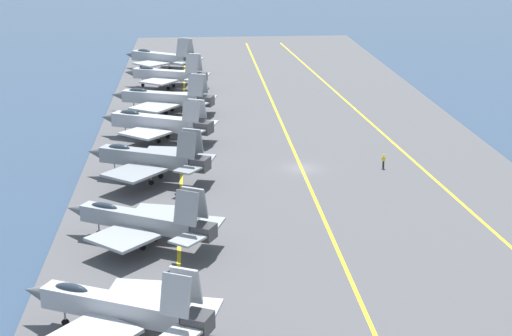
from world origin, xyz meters
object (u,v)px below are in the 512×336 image
Objects in this scene: crew_yellow_vest at (384,160)px; parked_jet_seventh at (166,75)px; parked_jet_third at (141,221)px; parked_jet_fifth at (156,123)px; parked_jet_fourth at (149,158)px; parked_jet_sixth at (163,98)px; parked_jet_second at (118,307)px; parked_jet_eighth at (161,58)px.

parked_jet_seventh is at bearing 29.63° from crew_yellow_vest.
parked_jet_third is 70.15m from parked_jet_seventh.
parked_jet_fifth is 9.44× the size of crew_yellow_vest.
parked_jet_fourth is 0.93× the size of parked_jet_fifth.
parked_jet_fourth is 0.91× the size of parked_jet_sixth.
parked_jet_fifth is at bearing 0.04° from parked_jet_third.
parked_jet_third is 18.68m from parked_jet_fourth.
parked_jet_sixth reaches higher than crew_yellow_vest.
parked_jet_fifth is (53.31, -0.67, 0.00)m from parked_jet_second.
parked_jet_fourth is 28.60m from crew_yellow_vest.
crew_yellow_vest is at bearing -37.03° from parked_jet_second.
parked_jet_sixth is at bearing -1.65° from parked_jet_fifth.
parked_jet_fourth reaches higher than parked_jet_seventh.
parked_jet_fourth is 33.11m from parked_jet_sixth.
crew_yellow_vest is (2.55, -28.43, -1.77)m from parked_jet_fourth.
parked_jet_third is at bearing 179.67° from parked_jet_seventh.
parked_jet_sixth is at bearing -179.96° from parked_jet_seventh.
parked_jet_seventh is (70.15, -0.41, 0.06)m from parked_jet_third.
parked_jet_eighth is (35.09, 1.52, 0.26)m from parked_jet_sixth.
parked_jet_eighth reaches higher than crew_yellow_vest.
parked_jet_second is at bearing 179.18° from parked_jet_fourth.
parked_jet_third is 0.96× the size of parked_jet_eighth.
parked_jet_fourth is at bearing -0.82° from parked_jet_second.
parked_jet_fourth is 8.74× the size of crew_yellow_vest.
parked_jet_sixth is (33.10, -0.61, -0.36)m from parked_jet_fourth.
parked_jet_fourth is at bearing 0.59° from parked_jet_third.
parked_jet_sixth reaches higher than parked_jet_second.
parked_jet_fourth is at bearing 95.13° from crew_yellow_vest.
parked_jet_third is 35.35m from crew_yellow_vest.
parked_jet_fifth is (36.17, 0.03, 0.06)m from parked_jet_third.
parked_jet_eighth is (16.70, 1.50, 0.17)m from parked_jet_seventh.
crew_yellow_vest is (38.36, -28.94, -1.49)m from parked_jet_second.
parked_jet_third is 1.01× the size of parked_jet_fourth.
parked_jet_eighth reaches higher than parked_jet_seventh.
parked_jet_second is 0.99× the size of parked_jet_fourth.
parked_jet_third is at bearing -2.35° from parked_jet_second.
parked_jet_seventh is at bearing -0.73° from parked_jet_second.
parked_jet_second reaches higher than parked_jet_fifth.
parked_jet_fourth is at bearing -179.24° from parked_jet_eighth.
parked_jet_sixth is at bearing -177.53° from parked_jet_eighth.
crew_yellow_vest is (-14.94, -28.26, -1.49)m from parked_jet_fifth.
parked_jet_seventh reaches higher than parked_jet_fifth.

